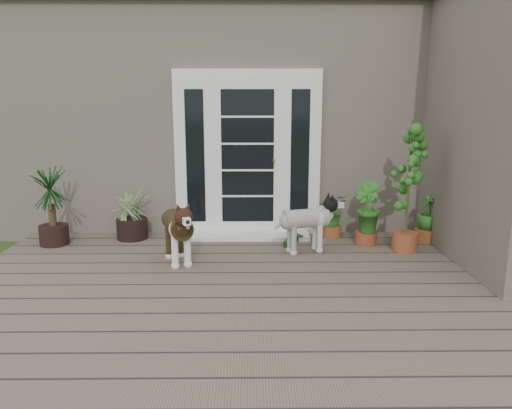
{
  "coord_description": "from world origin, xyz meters",
  "views": [
    {
      "loc": [
        -0.16,
        -3.76,
        1.88
      ],
      "look_at": [
        -0.1,
        1.75,
        0.7
      ],
      "focal_mm": 34.22,
      "sensor_mm": 36.0,
      "label": 1
    }
  ],
  "objects": [
    {
      "name": "deck",
      "position": [
        0.0,
        0.4,
        0.06
      ],
      "size": [
        6.2,
        4.6,
        0.12
      ],
      "primitive_type": "cube",
      "color": "#6B5B4C",
      "rests_on": "ground"
    },
    {
      "name": "house_main",
      "position": [
        0.0,
        4.65,
        1.55
      ],
      "size": [
        7.4,
        4.0,
        3.1
      ],
      "primitive_type": "cube",
      "color": "#665E54",
      "rests_on": "ground"
    },
    {
      "name": "roof_main",
      "position": [
        0.0,
        4.65,
        3.2
      ],
      "size": [
        7.6,
        4.2,
        0.2
      ],
      "primitive_type": "cube",
      "color": "#2D2826",
      "rests_on": "house_main"
    },
    {
      "name": "door_unit",
      "position": [
        -0.2,
        2.6,
        1.19
      ],
      "size": [
        1.9,
        0.14,
        2.15
      ],
      "primitive_type": "cube",
      "color": "white",
      "rests_on": "deck"
    },
    {
      "name": "door_step",
      "position": [
        -0.2,
        2.4,
        0.14
      ],
      "size": [
        1.6,
        0.4,
        0.05
      ],
      "primitive_type": "cube",
      "color": "white",
      "rests_on": "deck"
    },
    {
      "name": "brindle_dog",
      "position": [
        -0.96,
        1.39,
        0.44
      ],
      "size": [
        0.58,
        0.83,
        0.64
      ],
      "primitive_type": null,
      "rotation": [
        0.0,
        0.0,
        3.5
      ],
      "color": "#3D2D16",
      "rests_on": "deck"
    },
    {
      "name": "white_dog",
      "position": [
        0.48,
        1.76,
        0.42
      ],
      "size": [
        0.77,
        0.5,
        0.6
      ],
      "primitive_type": null,
      "rotation": [
        0.0,
        0.0,
        -1.28
      ],
      "color": "silver",
      "rests_on": "deck"
    },
    {
      "name": "spider_plant",
      "position": [
        -1.7,
        2.37,
        0.47
      ],
      "size": [
        0.79,
        0.79,
        0.71
      ],
      "primitive_type": null,
      "rotation": [
        0.0,
        0.0,
        -0.22
      ],
      "color": "#A9BB73",
      "rests_on": "deck"
    },
    {
      "name": "yucca",
      "position": [
        -2.61,
        2.11,
        0.6
      ],
      "size": [
        0.7,
        0.7,
        0.97
      ],
      "primitive_type": null,
      "rotation": [
        0.0,
        0.0,
        -0.04
      ],
      "color": "black",
      "rests_on": "deck"
    },
    {
      "name": "herb_a",
      "position": [
        0.9,
        2.4,
        0.36
      ],
      "size": [
        0.52,
        0.52,
        0.48
      ],
      "primitive_type": "imported",
      "rotation": [
        0.0,
        0.0,
        0.58
      ],
      "color": "#1C641E",
      "rests_on": "deck"
    },
    {
      "name": "herb_b",
      "position": [
        1.27,
        2.08,
        0.41
      ],
      "size": [
        0.51,
        0.51,
        0.57
      ],
      "primitive_type": "imported",
      "rotation": [
        0.0,
        0.0,
        2.0
      ],
      "color": "#1A4F16",
      "rests_on": "deck"
    },
    {
      "name": "herb_c",
      "position": [
        2.07,
        2.19,
        0.36
      ],
      "size": [
        0.31,
        0.31,
        0.49
      ],
      "primitive_type": "imported",
      "rotation": [
        0.0,
        0.0,
        4.71
      ],
      "color": "#225819",
      "rests_on": "deck"
    },
    {
      "name": "sapling",
      "position": [
        1.68,
        1.81,
        0.92
      ],
      "size": [
        0.59,
        0.59,
        1.6
      ],
      "primitive_type": null,
      "rotation": [
        0.0,
        0.0,
        0.31
      ],
      "color": "#175119",
      "rests_on": "deck"
    },
    {
      "name": "clog_left",
      "position": [
        0.42,
        2.32,
        0.16
      ],
      "size": [
        0.24,
        0.32,
        0.09
      ],
      "primitive_type": null,
      "rotation": [
        0.0,
        0.0,
        0.44
      ],
      "color": "#173A1A",
      "rests_on": "deck"
    },
    {
      "name": "clog_right",
      "position": [
        0.32,
        2.05,
        0.17
      ],
      "size": [
        0.22,
        0.33,
        0.09
      ],
      "primitive_type": null,
      "rotation": [
        0.0,
        0.0,
        -0.3
      ],
      "color": "black",
      "rests_on": "deck"
    }
  ]
}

